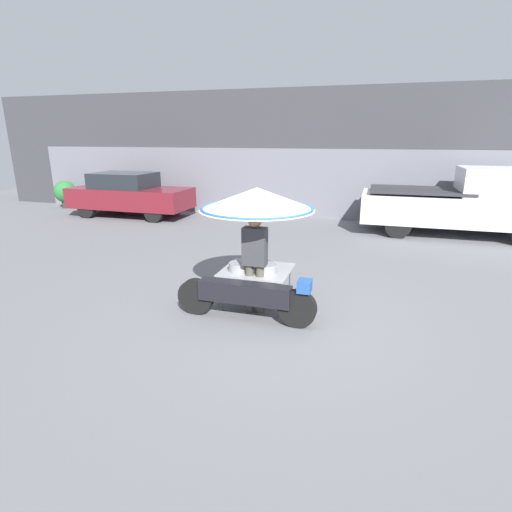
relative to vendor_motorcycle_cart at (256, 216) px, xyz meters
name	(u,v)px	position (x,y,z in m)	size (l,w,h in m)	color
ground_plane	(274,313)	(0.38, -0.22, -1.56)	(36.00, 36.00, 0.00)	slate
shopfront_building	(338,154)	(0.38, 8.99, 0.62)	(28.00, 2.06, 4.39)	#38383D
vendor_motorcycle_cart	(256,216)	(0.00, 0.00, 0.00)	(2.27, 1.89, 2.02)	black
vendor_person	(255,258)	(0.06, -0.24, -0.63)	(0.38, 0.22, 1.65)	#4C473D
parked_car	(129,194)	(-6.72, 6.40, -0.75)	(4.36, 1.75, 1.56)	black
pickup_truck	(463,204)	(4.26, 6.56, -0.61)	(5.35, 1.79, 1.98)	black
potted_plant	(65,192)	(-10.26, 7.20, -0.93)	(0.87, 0.87, 1.09)	#2D2D33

